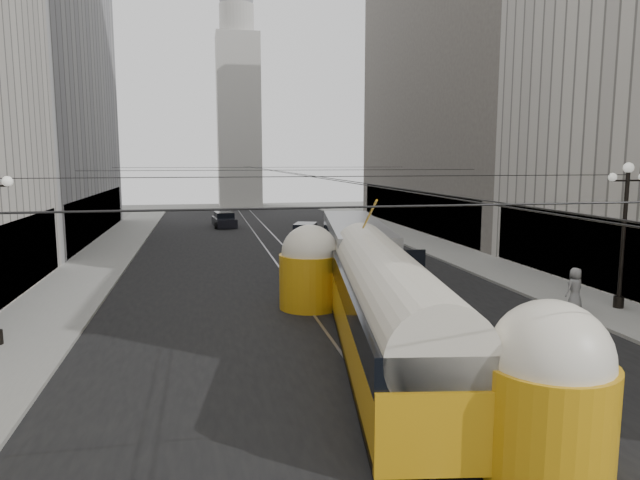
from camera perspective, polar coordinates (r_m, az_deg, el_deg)
name	(u,v)px	position (r m, az deg, el deg)	size (l,w,h in m)	color
road	(288,263)	(36.88, -3.19, -2.36)	(20.00, 85.00, 0.02)	black
sidewalk_left	(102,260)	(40.49, -21.01, -1.84)	(4.00, 72.00, 0.15)	gray
sidewalk_right	(440,248)	(43.51, 11.94, -0.83)	(4.00, 72.00, 0.15)	gray
rail_left	(277,264)	(36.78, -4.35, -2.39)	(0.12, 85.00, 0.04)	gray
rail_right	(300,263)	(36.99, -2.04, -2.32)	(0.12, 85.00, 0.04)	gray
building_left_far	(13,64)	(54.00, -28.37, 15.25)	(12.60, 28.60, 28.60)	#999999
building_right_far	(473,56)	(58.08, 15.07, 17.34)	(12.60, 32.60, 32.60)	#514C47
distant_tower	(238,101)	(83.97, -8.18, 13.63)	(6.00, 6.00, 31.36)	#B2AFA8
lamppost_right_mid	(624,227)	(28.03, 28.13, 1.16)	(1.86, 0.44, 6.37)	black
catenary	(292,172)	(35.31, -2.83, 6.79)	(25.00, 72.00, 0.23)	black
streetcar	(386,306)	(18.95, 6.59, -6.58)	(5.12, 17.28, 3.83)	#CC9011
city_bus	(355,250)	(30.62, 3.53, -0.99)	(4.88, 13.57, 3.36)	gray
sedan_white_far	(305,233)	(47.17, -1.49, 0.73)	(3.28, 4.94, 1.45)	white
sedan_dark_far	(224,220)	(57.65, -9.57, 1.97)	(2.42, 4.89, 1.49)	black
pedestrian_sidewalk_right	(575,289)	(27.29, 24.13, -4.45)	(0.90, 0.55, 1.84)	gray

